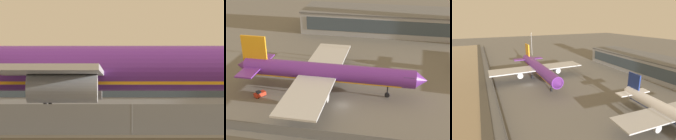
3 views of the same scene
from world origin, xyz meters
TOP-DOWN VIEW (x-y plane):
  - ground_plane at (0.00, 0.00)m, footprint 500.00×500.00m
  - shoreline_seawall at (0.00, -20.50)m, footprint 320.00×3.00m
  - perimeter_fence at (0.00, -16.00)m, footprint 280.00×0.10m
  - cargo_jet_purple at (-6.30, 6.71)m, footprint 56.13×47.96m
  - terminal_building at (8.65, 67.47)m, footprint 75.86×21.81m

SIDE VIEW (x-z plane):
  - ground_plane at x=0.00m, z-range 0.00..0.00m
  - shoreline_seawall at x=0.00m, z-range 0.00..0.50m
  - perimeter_fence at x=0.00m, z-range 0.00..2.74m
  - terminal_building at x=8.65m, z-range 0.01..10.13m
  - cargo_jet_purple at x=-6.30m, z-range -1.90..14.12m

